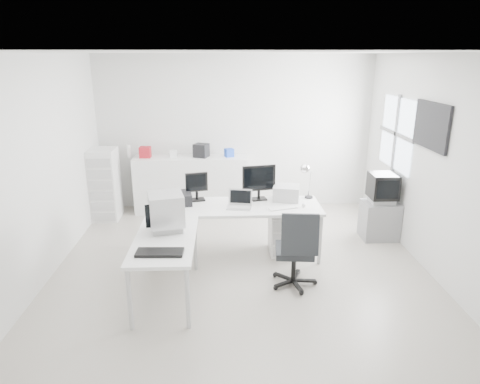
{
  "coord_description": "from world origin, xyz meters",
  "views": [
    {
      "loc": [
        -0.22,
        -5.3,
        2.77
      ],
      "look_at": [
        0.0,
        0.2,
        1.0
      ],
      "focal_mm": 32.0,
      "sensor_mm": 36.0,
      "label": 1
    }
  ],
  "objects_px": {
    "tv_cabinet": "(379,220)",
    "sideboard": "(191,184)",
    "office_chair": "(294,247)",
    "crt_monitor": "(166,212)",
    "inkjet_printer": "(175,199)",
    "crt_tv": "(383,189)",
    "laser_printer": "(286,193)",
    "main_desk": "(235,230)",
    "drawer_pedestal": "(283,233)",
    "laptop": "(239,200)",
    "lcd_monitor_large": "(259,183)",
    "side_desk": "(166,268)",
    "filing_cabinet": "(105,184)",
    "lcd_monitor_small": "(197,187)"
  },
  "relations": [
    {
      "from": "tv_cabinet",
      "to": "sideboard",
      "type": "relative_size",
      "value": 0.29
    },
    {
      "from": "tv_cabinet",
      "to": "office_chair",
      "type": "bearing_deg",
      "value": -138.74
    },
    {
      "from": "crt_monitor",
      "to": "sideboard",
      "type": "distance_m",
      "value": 2.78
    },
    {
      "from": "inkjet_printer",
      "to": "crt_tv",
      "type": "bearing_deg",
      "value": -2.14
    },
    {
      "from": "crt_monitor",
      "to": "laser_printer",
      "type": "bearing_deg",
      "value": 20.82
    },
    {
      "from": "main_desk",
      "to": "drawer_pedestal",
      "type": "height_order",
      "value": "main_desk"
    },
    {
      "from": "laptop",
      "to": "inkjet_printer",
      "type": "bearing_deg",
      "value": 178.15
    },
    {
      "from": "lcd_monitor_large",
      "to": "tv_cabinet",
      "type": "xyz_separation_m",
      "value": [
        1.93,
        0.25,
        -0.71
      ]
    },
    {
      "from": "laser_printer",
      "to": "crt_monitor",
      "type": "height_order",
      "value": "crt_monitor"
    },
    {
      "from": "main_desk",
      "to": "crt_tv",
      "type": "xyz_separation_m",
      "value": [
        2.28,
        0.5,
        0.44
      ]
    },
    {
      "from": "crt_monitor",
      "to": "sideboard",
      "type": "bearing_deg",
      "value": 75.03
    },
    {
      "from": "side_desk",
      "to": "filing_cabinet",
      "type": "bearing_deg",
      "value": 117.44
    },
    {
      "from": "drawer_pedestal",
      "to": "main_desk",
      "type": "bearing_deg",
      "value": -175.91
    },
    {
      "from": "lcd_monitor_large",
      "to": "filing_cabinet",
      "type": "relative_size",
      "value": 0.41
    },
    {
      "from": "side_desk",
      "to": "crt_monitor",
      "type": "bearing_deg",
      "value": 90.0
    },
    {
      "from": "lcd_monitor_large",
      "to": "tv_cabinet",
      "type": "distance_m",
      "value": 2.07
    },
    {
      "from": "tv_cabinet",
      "to": "filing_cabinet",
      "type": "height_order",
      "value": "filing_cabinet"
    },
    {
      "from": "inkjet_printer",
      "to": "lcd_monitor_large",
      "type": "relative_size",
      "value": 0.89
    },
    {
      "from": "office_chair",
      "to": "drawer_pedestal",
      "type": "bearing_deg",
      "value": 95.6
    },
    {
      "from": "main_desk",
      "to": "side_desk",
      "type": "height_order",
      "value": "same"
    },
    {
      "from": "crt_tv",
      "to": "filing_cabinet",
      "type": "distance_m",
      "value": 4.62
    },
    {
      "from": "side_desk",
      "to": "office_chair",
      "type": "bearing_deg",
      "value": 7.86
    },
    {
      "from": "lcd_monitor_large",
      "to": "laser_printer",
      "type": "distance_m",
      "value": 0.43
    },
    {
      "from": "lcd_monitor_small",
      "to": "tv_cabinet",
      "type": "distance_m",
      "value": 2.92
    },
    {
      "from": "office_chair",
      "to": "laser_printer",
      "type": "bearing_deg",
      "value": 92.99
    },
    {
      "from": "lcd_monitor_small",
      "to": "lcd_monitor_large",
      "type": "bearing_deg",
      "value": -12.87
    },
    {
      "from": "lcd_monitor_large",
      "to": "side_desk",
      "type": "bearing_deg",
      "value": -143.88
    },
    {
      "from": "side_desk",
      "to": "crt_monitor",
      "type": "xyz_separation_m",
      "value": [
        0.0,
        0.25,
        0.61
      ]
    },
    {
      "from": "lcd_monitor_large",
      "to": "crt_monitor",
      "type": "bearing_deg",
      "value": -149.74
    },
    {
      "from": "side_desk",
      "to": "office_chair",
      "type": "relative_size",
      "value": 1.36
    },
    {
      "from": "laser_printer",
      "to": "filing_cabinet",
      "type": "xyz_separation_m",
      "value": [
        -2.97,
        1.32,
        -0.23
      ]
    },
    {
      "from": "tv_cabinet",
      "to": "lcd_monitor_large",
      "type": "bearing_deg",
      "value": -172.67
    },
    {
      "from": "side_desk",
      "to": "laser_printer",
      "type": "bearing_deg",
      "value": 39.52
    },
    {
      "from": "filing_cabinet",
      "to": "lcd_monitor_small",
      "type": "bearing_deg",
      "value": -37.65
    },
    {
      "from": "inkjet_printer",
      "to": "office_chair",
      "type": "bearing_deg",
      "value": -41.8
    },
    {
      "from": "main_desk",
      "to": "laptop",
      "type": "xyz_separation_m",
      "value": [
        0.05,
        -0.1,
        0.5
      ]
    },
    {
      "from": "main_desk",
      "to": "office_chair",
      "type": "height_order",
      "value": "office_chair"
    },
    {
      "from": "inkjet_printer",
      "to": "filing_cabinet",
      "type": "height_order",
      "value": "filing_cabinet"
    },
    {
      "from": "inkjet_printer",
      "to": "crt_monitor",
      "type": "bearing_deg",
      "value": -99.4
    },
    {
      "from": "tv_cabinet",
      "to": "laptop",
      "type": "bearing_deg",
      "value": -164.98
    },
    {
      "from": "tv_cabinet",
      "to": "sideboard",
      "type": "height_order",
      "value": "sideboard"
    },
    {
      "from": "laser_printer",
      "to": "sideboard",
      "type": "bearing_deg",
      "value": 143.93
    },
    {
      "from": "side_desk",
      "to": "crt_tv",
      "type": "distance_m",
      "value": 3.54
    },
    {
      "from": "office_chair",
      "to": "tv_cabinet",
      "type": "distance_m",
      "value": 2.11
    },
    {
      "from": "main_desk",
      "to": "crt_tv",
      "type": "height_order",
      "value": "crt_tv"
    },
    {
      "from": "lcd_monitor_small",
      "to": "sideboard",
      "type": "relative_size",
      "value": 0.2
    },
    {
      "from": "crt_monitor",
      "to": "crt_tv",
      "type": "height_order",
      "value": "crt_monitor"
    },
    {
      "from": "main_desk",
      "to": "crt_monitor",
      "type": "relative_size",
      "value": 5.18
    },
    {
      "from": "inkjet_printer",
      "to": "lcd_monitor_small",
      "type": "relative_size",
      "value": 1.13
    },
    {
      "from": "inkjet_printer",
      "to": "lcd_monitor_small",
      "type": "distance_m",
      "value": 0.36
    }
  ]
}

